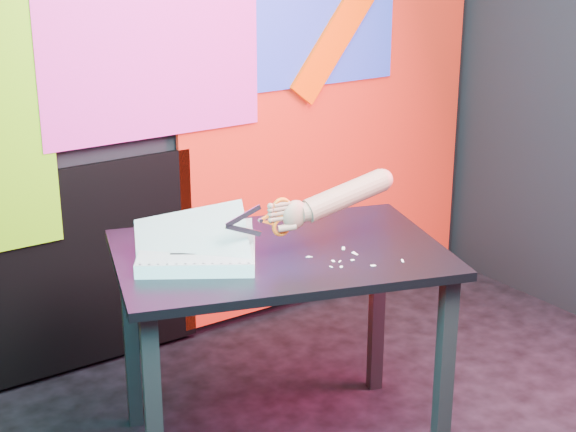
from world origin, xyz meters
TOP-DOWN VIEW (x-y plane):
  - room at (0.00, 0.00)m, footprint 3.01×3.01m
  - backdrop at (0.06, 1.46)m, footprint 2.88×0.05m
  - work_table at (-0.26, 0.55)m, footprint 1.24×1.02m
  - printout_stack at (-0.54, 0.61)m, footprint 0.45×0.42m
  - scissors at (-0.32, 0.48)m, footprint 0.23×0.04m
  - hand_forearm at (-0.10, 0.45)m, footprint 0.44×0.12m
  - paper_clippings at (-0.12, 0.36)m, footprint 0.24×0.22m

SIDE VIEW (x-z plane):
  - work_table at x=-0.26m, z-range 0.27..1.02m
  - paper_clippings at x=-0.12m, z-range 0.75..0.75m
  - printout_stack at x=-0.54m, z-range 0.68..0.87m
  - scissors at x=-0.32m, z-range 0.83..0.96m
  - hand_forearm at x=-0.10m, z-range 0.85..1.01m
  - backdrop at x=0.06m, z-range -0.08..2.00m
  - room at x=0.00m, z-range 0.00..2.71m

